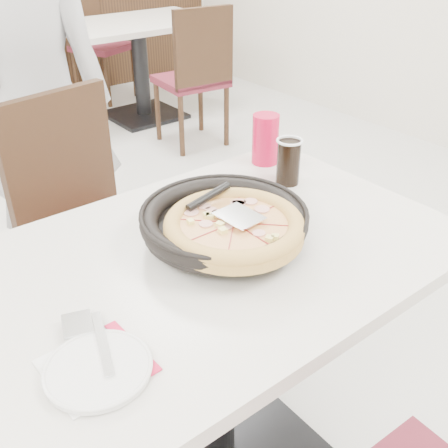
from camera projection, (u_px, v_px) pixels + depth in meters
floor at (105, 414)px, 1.76m from camera, size 7.00×7.00×0.00m
main_table at (214, 362)px, 1.46m from camera, size 1.28×0.92×0.75m
chair_far at (102, 237)px, 1.83m from camera, size 0.49×0.49×0.95m
trivet at (237, 234)px, 1.29m from camera, size 0.12×0.12×0.04m
pizza_pan at (224, 227)px, 1.28m from camera, size 0.43×0.43×0.01m
pizza at (234, 230)px, 1.23m from camera, size 0.36×0.36×0.02m
pizza_server at (239, 216)px, 1.22m from camera, size 0.09×0.11×0.00m
napkin at (95, 366)px, 0.94m from camera, size 0.17×0.17×0.00m
side_plate at (98, 369)px, 0.92m from camera, size 0.21×0.21×0.01m
fork at (102, 342)px, 0.97m from camera, size 0.07×0.17×0.00m
cola_glass at (288, 163)px, 1.55m from camera, size 0.08×0.08×0.13m
red_cup at (265, 139)px, 1.67m from camera, size 0.09×0.09×0.16m
diner_person at (38, 107)px, 2.03m from camera, size 0.69×0.58×1.60m
bg_table_right at (141, 71)px, 4.13m from camera, size 1.25×0.88×0.75m
bg_chair_right_near at (190, 77)px, 3.60m from camera, size 0.46×0.46×0.95m
bg_chair_right_far at (102, 44)px, 4.51m from camera, size 0.55×0.55×0.95m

